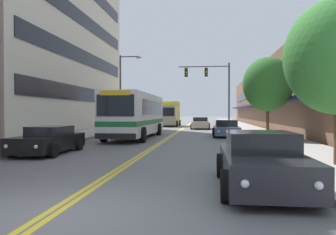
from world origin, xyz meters
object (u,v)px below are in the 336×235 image
object	(u,v)px
car_black_parked_left_mid	(49,140)
street_lamp_left_far	(124,86)
car_champagne_moving_lead	(200,123)
street_tree_right_mid	(268,84)
car_charcoal_parked_right_foreground	(261,162)
box_truck	(170,114)
fire_hydrant	(269,140)
car_slate_blue_parked_right_mid	(226,129)
city_bus	(136,113)
car_beige_parked_left_near	(138,125)
traffic_signal_mast	(212,83)

from	to	relation	value
car_black_parked_left_mid	street_lamp_left_far	world-z (taller)	street_lamp_left_far
car_champagne_moving_lead	street_tree_right_mid	distance (m)	15.73
car_black_parked_left_mid	car_champagne_moving_lead	world-z (taller)	car_champagne_moving_lead
car_charcoal_parked_right_foreground	box_truck	bearing A→B (deg)	99.97
fire_hydrant	car_slate_blue_parked_right_mid	bearing A→B (deg)	99.00
car_champagne_moving_lead	city_bus	bearing A→B (deg)	-107.83
car_champagne_moving_lead	box_truck	distance (m)	9.01
car_black_parked_left_mid	street_lamp_left_far	xyz separation A→B (m)	(-0.57, 15.94, 3.80)
box_truck	street_lamp_left_far	size ratio (longest dim) A/B	0.90
car_slate_blue_parked_right_mid	street_lamp_left_far	world-z (taller)	street_lamp_left_far
car_beige_parked_left_near	car_slate_blue_parked_right_mid	xyz separation A→B (m)	(8.74, -7.51, 0.05)
box_truck	traffic_signal_mast	size ratio (longest dim) A/B	0.92
street_tree_right_mid	fire_hydrant	xyz separation A→B (m)	(-1.20, -7.03, -3.34)
city_bus	car_black_parked_left_mid	bearing A→B (deg)	-101.75
city_bus	car_slate_blue_parked_right_mid	distance (m)	7.24
car_champagne_moving_lead	street_lamp_left_far	distance (m)	11.27
car_black_parked_left_mid	traffic_signal_mast	world-z (taller)	traffic_signal_mast
car_charcoal_parked_right_foreground	street_tree_right_mid	world-z (taller)	street_tree_right_mid
street_lamp_left_far	traffic_signal_mast	bearing A→B (deg)	29.33
car_beige_parked_left_near	fire_hydrant	xyz separation A→B (m)	(10.27, -17.17, -0.01)
car_black_parked_left_mid	car_slate_blue_parked_right_mid	world-z (taller)	car_slate_blue_parked_right_mid
city_bus	box_truck	xyz separation A→B (m)	(0.03, 21.80, -0.08)
street_lamp_left_far	car_black_parked_left_mid	bearing A→B (deg)	-87.96
traffic_signal_mast	street_tree_right_mid	size ratio (longest dim) A/B	1.26
city_bus	fire_hydrant	size ratio (longest dim) A/B	13.26
car_charcoal_parked_right_foreground	traffic_signal_mast	bearing A→B (deg)	91.69
street_lamp_left_far	fire_hydrant	world-z (taller)	street_lamp_left_far
street_lamp_left_far	car_slate_blue_parked_right_mid	bearing A→B (deg)	-23.19
car_charcoal_parked_right_foreground	street_lamp_left_far	size ratio (longest dim) A/B	0.62
box_truck	fire_hydrant	world-z (taller)	box_truck
car_black_parked_left_mid	fire_hydrant	size ratio (longest dim) A/B	5.41
car_slate_blue_parked_right_mid	street_lamp_left_far	bearing A→B (deg)	156.81
car_beige_parked_left_near	box_truck	xyz separation A→B (m)	(1.96, 12.15, 1.19)
street_tree_right_mid	city_bus	bearing A→B (deg)	177.08
car_charcoal_parked_right_foreground	car_slate_blue_parked_right_mid	size ratio (longest dim) A/B	0.98
traffic_signal_mast	box_truck	bearing A→B (deg)	118.18
street_lamp_left_far	car_champagne_moving_lead	bearing A→B (deg)	47.90
car_slate_blue_parked_right_mid	city_bus	bearing A→B (deg)	-162.51
car_charcoal_parked_right_foreground	street_tree_right_mid	xyz separation A→B (m)	(2.89, 15.33, 3.23)
car_black_parked_left_mid	city_bus	bearing A→B (deg)	78.25
car_black_parked_left_mid	car_champagne_moving_lead	xyz separation A→B (m)	(6.56, 23.83, 0.04)
traffic_signal_mast	street_tree_right_mid	bearing A→B (deg)	-72.12
car_charcoal_parked_right_foreground	fire_hydrant	world-z (taller)	car_charcoal_parked_right_foreground
city_bus	street_lamp_left_far	bearing A→B (deg)	112.83
box_truck	traffic_signal_mast	world-z (taller)	traffic_signal_mast
city_bus	street_tree_right_mid	size ratio (longest dim) A/B	1.99
box_truck	car_beige_parked_left_near	bearing A→B (deg)	-99.16
city_bus	car_charcoal_parked_right_foreground	world-z (taller)	city_bus
car_charcoal_parked_right_foreground	car_beige_parked_left_near	bearing A→B (deg)	108.60
traffic_signal_mast	street_lamp_left_far	world-z (taller)	street_lamp_left_far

